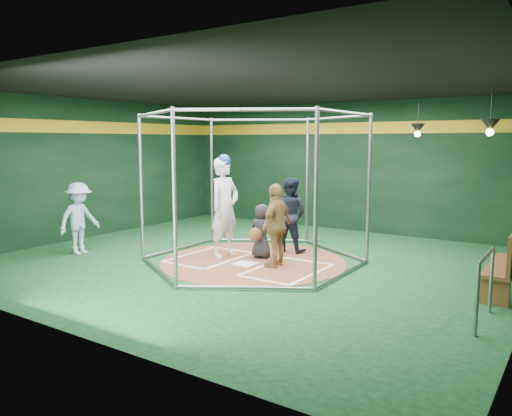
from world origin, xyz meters
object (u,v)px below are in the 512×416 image
Objects in this scene: batter_figure at (225,207)px; dugout_bench at (510,260)px; umpire at (290,215)px; visitor_leopard at (277,225)px.

batter_figure is 5.43m from dugout_bench.
dugout_bench is (4.49, -0.64, -0.29)m from umpire.
visitor_leopard is at bearing -170.38° from dugout_bench.
batter_figure is 1.38m from visitor_leopard.
dugout_bench is (5.37, 0.57, -0.54)m from batter_figure.
batter_figure reaches higher than dugout_bench.
umpire is 4.54m from dugout_bench.
visitor_leopard is 4.09m from dugout_bench.
umpire is at bearing 171.91° from dugout_bench.
batter_figure is at bearing 50.10° from umpire.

